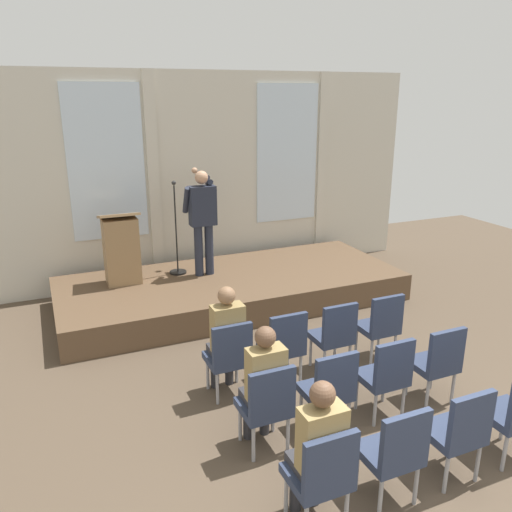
# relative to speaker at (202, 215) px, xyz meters

# --- Properties ---
(ground_plane) EXTENTS (16.59, 16.59, 0.00)m
(ground_plane) POSITION_rel_speaker_xyz_m (0.38, -5.23, -1.45)
(ground_plane) COLOR brown
(rear_partition) EXTENTS (8.37, 0.14, 3.71)m
(rear_partition) POSITION_rel_speaker_xyz_m (0.41, 1.15, 0.43)
(rear_partition) COLOR beige
(rear_partition) RESTS_ON ground
(stage_platform) EXTENTS (5.55, 2.27, 0.44)m
(stage_platform) POSITION_rel_speaker_xyz_m (0.38, -0.28, -1.23)
(stage_platform) COLOR brown
(stage_platform) RESTS_ON ground
(speaker) EXTENTS (0.52, 0.69, 1.72)m
(speaker) POSITION_rel_speaker_xyz_m (0.00, 0.00, 0.00)
(speaker) COLOR #232838
(speaker) RESTS_ON stage_platform
(mic_stand) EXTENTS (0.28, 0.28, 1.55)m
(mic_stand) POSITION_rel_speaker_xyz_m (-0.39, 0.22, -0.67)
(mic_stand) COLOR black
(mic_stand) RESTS_ON stage_platform
(lectern) EXTENTS (0.60, 0.48, 1.16)m
(lectern) POSITION_rel_speaker_xyz_m (-1.30, 0.13, -0.45)
(lectern) COLOR #93724C
(lectern) RESTS_ON stage_platform
(chair_r0_c0) EXTENTS (0.46, 0.44, 0.94)m
(chair_r0_c0) POSITION_rel_speaker_xyz_m (-0.65, -2.92, -0.91)
(chair_r0_c0) COLOR #99999E
(chair_r0_c0) RESTS_ON ground
(audience_r0_c0) EXTENTS (0.36, 0.39, 1.33)m
(audience_r0_c0) POSITION_rel_speaker_xyz_m (-0.65, -2.84, -0.71)
(audience_r0_c0) COLOR #2D2D33
(audience_r0_c0) RESTS_ON ground
(chair_r0_c1) EXTENTS (0.46, 0.44, 0.94)m
(chair_r0_c1) POSITION_rel_speaker_xyz_m (0.04, -2.92, -0.91)
(chair_r0_c1) COLOR #99999E
(chair_r0_c1) RESTS_ON ground
(chair_r0_c2) EXTENTS (0.46, 0.44, 0.94)m
(chair_r0_c2) POSITION_rel_speaker_xyz_m (0.73, -2.92, -0.91)
(chair_r0_c2) COLOR #99999E
(chair_r0_c2) RESTS_ON ground
(chair_r0_c3) EXTENTS (0.46, 0.44, 0.94)m
(chair_r0_c3) POSITION_rel_speaker_xyz_m (1.41, -2.92, -0.91)
(chair_r0_c3) COLOR #99999E
(chair_r0_c3) RESTS_ON ground
(chair_r1_c0) EXTENTS (0.46, 0.44, 0.94)m
(chair_r1_c0) POSITION_rel_speaker_xyz_m (-0.65, -3.95, -0.91)
(chair_r1_c0) COLOR #99999E
(chair_r1_c0) RESTS_ON ground
(audience_r1_c0) EXTENTS (0.36, 0.39, 1.30)m
(audience_r1_c0) POSITION_rel_speaker_xyz_m (-0.65, -3.86, -0.72)
(audience_r1_c0) COLOR #2D2D33
(audience_r1_c0) RESTS_ON ground
(chair_r1_c1) EXTENTS (0.46, 0.44, 0.94)m
(chair_r1_c1) POSITION_rel_speaker_xyz_m (0.04, -3.95, -0.91)
(chair_r1_c1) COLOR #99999E
(chair_r1_c1) RESTS_ON ground
(chair_r1_c2) EXTENTS (0.46, 0.44, 0.94)m
(chair_r1_c2) POSITION_rel_speaker_xyz_m (0.73, -3.95, -0.91)
(chair_r1_c2) COLOR #99999E
(chair_r1_c2) RESTS_ON ground
(chair_r1_c3) EXTENTS (0.46, 0.44, 0.94)m
(chair_r1_c3) POSITION_rel_speaker_xyz_m (1.41, -3.95, -0.91)
(chair_r1_c3) COLOR #99999E
(chair_r1_c3) RESTS_ON ground
(chair_r2_c0) EXTENTS (0.46, 0.44, 0.94)m
(chair_r2_c0) POSITION_rel_speaker_xyz_m (-0.65, -4.97, -0.91)
(chair_r2_c0) COLOR #99999E
(chair_r2_c0) RESTS_ON ground
(audience_r2_c0) EXTENTS (0.36, 0.39, 1.31)m
(audience_r2_c0) POSITION_rel_speaker_xyz_m (-0.65, -4.89, -0.72)
(audience_r2_c0) COLOR #2D2D33
(audience_r2_c0) RESTS_ON ground
(chair_r2_c1) EXTENTS (0.46, 0.44, 0.94)m
(chair_r2_c1) POSITION_rel_speaker_xyz_m (0.04, -4.97, -0.91)
(chair_r2_c1) COLOR #99999E
(chair_r2_c1) RESTS_ON ground
(chair_r2_c2) EXTENTS (0.46, 0.44, 0.94)m
(chair_r2_c2) POSITION_rel_speaker_xyz_m (0.73, -4.97, -0.91)
(chair_r2_c2) COLOR #99999E
(chair_r2_c2) RESTS_ON ground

